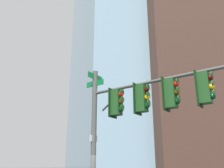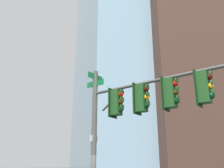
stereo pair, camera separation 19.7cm
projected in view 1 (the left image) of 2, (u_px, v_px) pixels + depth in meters
The scene contains 5 objects.
signal_pole_assembly at pixel (136, 108), 8.81m from camera, with size 3.50×4.54×6.01m.
building_brick_nearside at pixel (191, 49), 53.27m from camera, with size 27.56×18.22×52.47m, color #4C3328.
building_brick_midblock at pixel (144, 55), 53.27m from camera, with size 19.85×15.04×49.75m, color #845B47.
building_glass_tower at pixel (144, 5), 61.84m from camera, with size 32.17×26.97×81.94m, color #8CB2C6.
building_brick_farside at pixel (150, 77), 69.09m from camera, with size 16.47×15.74×51.43m, color #4C3328.
Camera 1 is at (2.04, 9.58, 2.23)m, focal length 38.50 mm.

